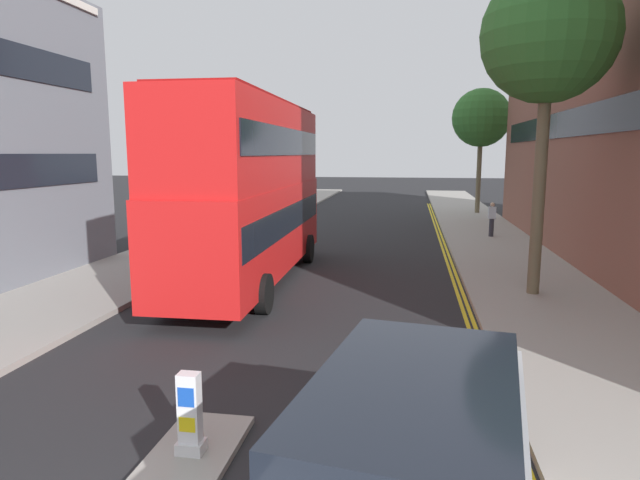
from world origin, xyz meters
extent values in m
cube|color=#9E9991|center=(6.50, 16.00, 0.07)|extent=(4.00, 80.00, 0.14)
cube|color=#9E9991|center=(-6.50, 16.00, 0.07)|extent=(4.00, 80.00, 0.14)
cube|color=yellow|center=(4.40, 14.00, 0.00)|extent=(0.10, 56.00, 0.01)
cube|color=yellow|center=(4.24, 14.00, 0.00)|extent=(0.10, 56.00, 0.01)
cube|color=#9E9991|center=(0.00, 3.48, 0.05)|extent=(1.10, 2.20, 0.10)
cube|color=silver|center=(0.00, 3.48, 0.18)|extent=(0.36, 0.28, 0.16)
cube|color=white|center=(0.00, 3.48, 0.73)|extent=(0.28, 0.20, 0.95)
cube|color=blue|center=(0.00, 3.38, 0.92)|extent=(0.22, 0.01, 0.26)
cube|color=yellow|center=(0.00, 3.38, 0.54)|extent=(0.22, 0.01, 0.20)
cube|color=red|center=(-2.10, 13.45, 1.74)|extent=(2.67, 10.84, 2.60)
cube|color=red|center=(-2.10, 13.45, 4.29)|extent=(2.62, 10.62, 2.50)
cube|color=black|center=(-2.10, 13.45, 2.04)|extent=(2.69, 10.41, 0.84)
cube|color=black|center=(-2.10, 13.45, 4.39)|extent=(2.68, 10.19, 0.80)
cube|color=yellow|center=(-2.19, 18.83, 3.29)|extent=(2.00, 0.09, 0.44)
cube|color=maroon|center=(-2.10, 13.45, 5.59)|extent=(2.40, 9.75, 0.10)
cylinder|color=black|center=(-3.41, 16.77, 0.52)|extent=(0.32, 1.04, 1.04)
cylinder|color=black|center=(-0.91, 16.81, 0.52)|extent=(0.32, 1.04, 1.04)
cylinder|color=black|center=(-3.30, 10.08, 0.52)|extent=(0.32, 1.04, 1.04)
cylinder|color=black|center=(-0.80, 10.12, 0.52)|extent=(0.32, 1.04, 1.04)
cube|color=black|center=(2.88, 1.68, 1.74)|extent=(2.18, 3.29, 0.76)
cylinder|color=black|center=(2.20, 3.12, 0.34)|extent=(0.33, 0.71, 0.68)
cylinder|color=#2D2D38|center=(6.65, 23.65, 0.56)|extent=(0.22, 0.22, 0.85)
cube|color=silver|center=(6.65, 23.65, 1.27)|extent=(0.34, 0.22, 0.56)
sphere|color=beige|center=(6.65, 23.65, 1.66)|extent=(0.20, 0.20, 0.20)
cylinder|color=#6B6047|center=(6.29, 12.85, 3.10)|extent=(0.33, 0.33, 5.92)
cylinder|color=#6B6047|center=(7.05, 12.82, 6.59)|extent=(0.18, 1.56, 1.14)
cylinder|color=#6B6047|center=(6.36, 13.24, 6.34)|extent=(0.86, 0.25, 0.65)
cylinder|color=#6B6047|center=(5.92, 13.25, 6.44)|extent=(0.92, 0.87, 0.85)
cylinder|color=#6B6047|center=(5.64, 12.42, 6.60)|extent=(0.97, 1.41, 1.17)
cylinder|color=#6B6047|center=(6.51, 12.19, 6.54)|extent=(1.39, 0.57, 1.05)
sphere|color=#33702D|center=(6.29, 12.85, 7.12)|extent=(3.55, 3.55, 3.55)
cylinder|color=#6B6047|center=(7.24, 34.35, 2.67)|extent=(0.31, 0.31, 5.06)
cylinder|color=#6B6047|center=(7.69, 34.40, 5.51)|extent=(0.22, 0.95, 0.71)
cylinder|color=#6B6047|center=(6.71, 34.95, 5.75)|extent=(1.30, 1.17, 1.19)
cylinder|color=#6B6047|center=(7.03, 33.85, 5.58)|extent=(1.09, 0.56, 0.85)
sphere|color=#33702D|center=(7.24, 34.35, 6.32)|extent=(3.75, 3.75, 3.75)
cube|color=black|center=(8.48, 18.05, 5.13)|extent=(0.04, 24.64, 1.00)
camera|label=1|loc=(2.79, -2.87, 4.05)|focal=30.52mm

